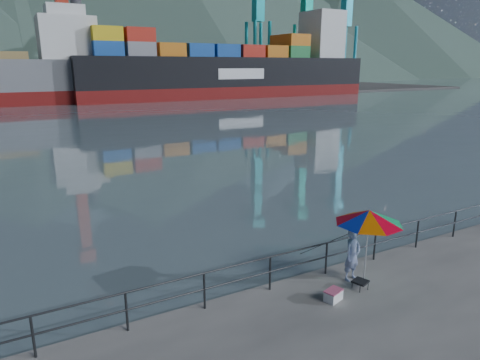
% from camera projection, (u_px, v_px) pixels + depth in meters
% --- Properties ---
extents(harbor_water, '(500.00, 280.00, 0.00)m').
position_uv_depth(harbor_water, '(29.00, 87.00, 121.13)').
color(harbor_water, slate).
rests_on(harbor_water, ground).
extents(far_dock, '(200.00, 40.00, 0.40)m').
position_uv_depth(far_dock, '(89.00, 94.00, 94.45)').
color(far_dock, '#514F4C').
rests_on(far_dock, ground).
extents(guardrail, '(22.00, 0.06, 1.03)m').
position_uv_depth(guardrail, '(299.00, 265.00, 12.36)').
color(guardrail, '#2D3033').
rests_on(guardrail, ground).
extents(port_cranes, '(116.00, 28.00, 38.40)m').
position_uv_depth(port_cranes, '(191.00, 18.00, 92.42)').
color(port_cranes, '#BE2845').
rests_on(port_cranes, ground).
extents(container_stacks, '(58.00, 5.40, 7.80)m').
position_uv_depth(container_stacks, '(193.00, 76.00, 105.66)').
color(container_stacks, yellow).
rests_on(container_stacks, ground).
extents(fisherman, '(0.61, 0.45, 1.55)m').
position_uv_depth(fisherman, '(352.00, 255.00, 12.42)').
color(fisherman, '#2F4C96').
rests_on(fisherman, ground).
extents(beach_umbrella, '(2.32, 2.32, 2.28)m').
position_uv_depth(beach_umbrella, '(369.00, 217.00, 11.71)').
color(beach_umbrella, white).
rests_on(beach_umbrella, ground).
extents(folding_stool, '(0.49, 0.49, 0.25)m').
position_uv_depth(folding_stool, '(360.00, 285.00, 12.03)').
color(folding_stool, black).
rests_on(folding_stool, ground).
extents(cooler_bag, '(0.54, 0.44, 0.27)m').
position_uv_depth(cooler_bag, '(333.00, 296.00, 11.44)').
color(cooler_bag, white).
rests_on(cooler_bag, ground).
extents(fishing_rod, '(0.59, 1.79, 1.32)m').
position_uv_depth(fishing_rod, '(324.00, 270.00, 13.15)').
color(fishing_rod, black).
rests_on(fishing_rod, ground).
extents(container_ship, '(61.26, 10.21, 18.10)m').
position_uv_depth(container_ship, '(237.00, 67.00, 87.26)').
color(container_ship, maroon).
rests_on(container_ship, ground).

